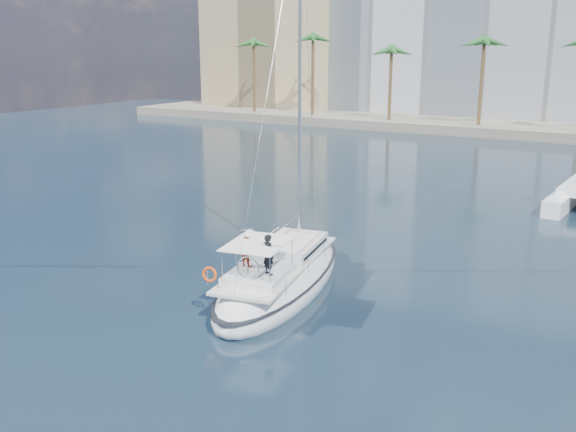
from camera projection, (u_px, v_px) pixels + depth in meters
The scene contains 8 objects.
ground at pixel (279, 286), 29.25m from camera, with size 160.00×160.00×0.00m, color black.
quay at pixel (534, 129), 79.82m from camera, with size 120.00×14.00×1.20m, color gray.
building_modern at pixel (472, 22), 92.29m from camera, with size 42.00×16.00×28.00m, color silver.
building_tan_left at pixel (280, 44), 104.52m from camera, with size 22.00×14.00×22.00m, color tan.
palm_left at pixel (284, 49), 90.78m from camera, with size 3.60×3.60×12.30m.
palm_centre at pixel (536, 49), 74.02m from camera, with size 3.60×3.60×12.30m.
main_sloop at pixel (281, 277), 28.80m from camera, with size 5.97×12.47×17.78m.
seagull at pixel (250, 231), 36.16m from camera, with size 1.24×0.53×0.23m.
Camera 1 is at (14.36, -23.41, 10.57)m, focal length 40.00 mm.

